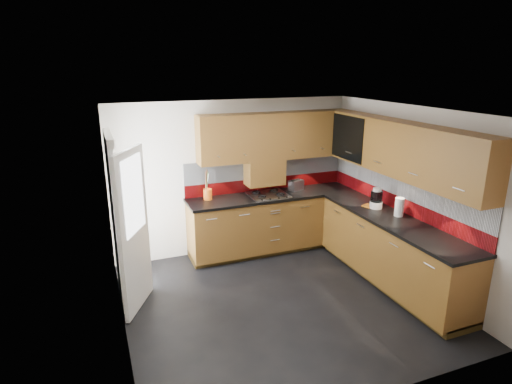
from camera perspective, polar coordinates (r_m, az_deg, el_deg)
name	(u,v)px	position (r m, az deg, el deg)	size (l,w,h in m)	color
room	(282,189)	(5.04, 3.54, 0.42)	(4.00, 3.80, 2.64)	black
base_cabinets	(326,237)	(6.47, 9.32, -5.97)	(2.70, 3.20, 0.95)	#553113
countertop	(327,207)	(6.28, 9.48, -1.98)	(2.72, 3.22, 0.04)	black
backsplash	(333,182)	(6.49, 10.29, 1.27)	(2.70, 3.20, 0.54)	maroon
upper_cabinets	(338,143)	(6.21, 10.93, 6.49)	(2.50, 3.20, 0.72)	#553113
extractor_hood	(264,172)	(6.72, 1.13, 2.69)	(0.60, 0.33, 0.40)	#553113
glass_cabinet	(356,136)	(6.70, 13.15, 7.33)	(0.32, 0.80, 0.66)	black
back_door	(123,224)	(5.47, -17.27, -4.15)	(0.42, 1.19, 2.04)	white
gas_hob	(268,195)	(6.66, 1.66, -0.35)	(0.59, 0.52, 0.05)	silver
utensil_pot	(208,193)	(6.49, -6.47, -0.13)	(0.13, 0.13, 0.47)	#D35B13
toaster	(296,185)	(6.97, 5.35, 0.93)	(0.27, 0.21, 0.17)	silver
food_processor	(376,199)	(6.29, 15.76, -0.92)	(0.18, 0.18, 0.29)	white
paper_towel	(399,207)	(6.05, 18.57, -1.91)	(0.12, 0.12, 0.25)	white
orange_cloth	(368,206)	(6.37, 14.73, -1.79)	(0.15, 0.13, 0.02)	orange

